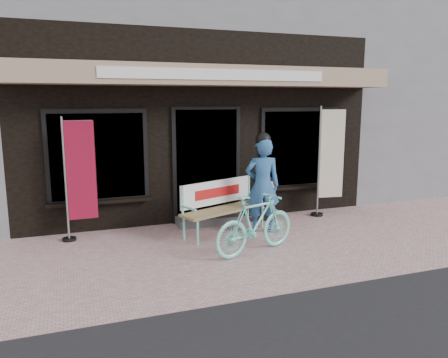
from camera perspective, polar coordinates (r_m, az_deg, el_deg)
name	(u,v)px	position (r m, az deg, el deg)	size (l,w,h in m)	color
ground	(246,253)	(6.82, 2.89, -9.66)	(70.00, 70.00, 0.00)	#CA9A9B
storefront	(170,73)	(11.17, -7.09, 13.62)	(7.00, 6.77, 6.00)	black
neighbor_right_near	(424,85)	(15.85, 24.62, 11.08)	(10.00, 7.00, 5.60)	slate
bench	(221,202)	(7.73, -0.33, -3.07)	(1.74, 1.02, 0.92)	#74E3CF
person	(262,184)	(7.70, 5.04, -0.61)	(0.69, 0.54, 1.78)	#2B5D94
bicycle	(256,224)	(6.72, 4.14, -5.83)	(0.43, 1.53, 0.92)	#74E3CF
nobori_red	(79,177)	(7.60, -18.45, 0.23)	(0.61, 0.24, 2.07)	gray
nobori_cream	(329,160)	(9.00, 13.60, 2.45)	(0.66, 0.27, 2.21)	gray
menu_stand	(265,199)	(8.50, 5.35, -2.59)	(0.43, 0.11, 0.85)	black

